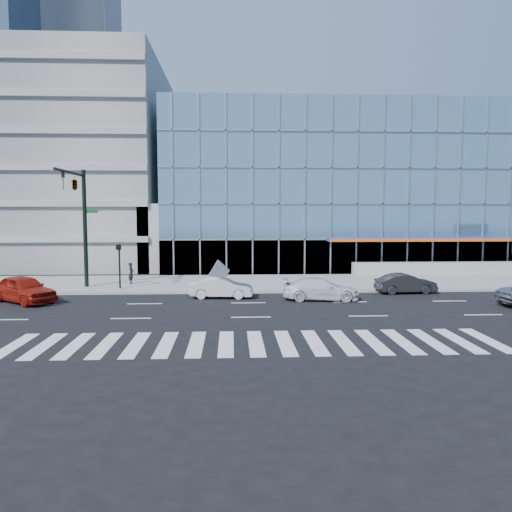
% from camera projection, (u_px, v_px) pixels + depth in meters
% --- Properties ---
extents(ground, '(160.00, 160.00, 0.00)m').
position_uv_depth(ground, '(248.00, 303.00, 29.10)').
color(ground, black).
rests_on(ground, ground).
extents(sidewalk, '(120.00, 8.00, 0.15)m').
position_uv_depth(sidewalk, '(245.00, 282.00, 37.05)').
color(sidewalk, gray).
rests_on(sidewalk, ground).
extents(theatre_building, '(42.00, 26.00, 15.00)m').
position_uv_depth(theatre_building, '(367.00, 192.00, 55.00)').
color(theatre_building, '#6B9BB3').
rests_on(theatre_building, ground).
extents(parking_garage, '(24.00, 24.00, 20.00)m').
position_uv_depth(parking_garage, '(53.00, 168.00, 53.11)').
color(parking_garage, gray).
rests_on(parking_garage, ground).
extents(ramp_block, '(6.00, 8.00, 6.00)m').
position_uv_depth(ramp_block, '(177.00, 237.00, 46.45)').
color(ramp_block, gray).
rests_on(ramp_block, ground).
extents(tower_backdrop, '(14.00, 14.00, 48.00)m').
position_uv_depth(tower_backdrop, '(79.00, 114.00, 95.17)').
color(tower_backdrop, gray).
rests_on(tower_backdrop, ground).
extents(traffic_signal, '(1.14, 5.74, 8.00)m').
position_uv_depth(traffic_signal, '(78.00, 199.00, 32.57)').
color(traffic_signal, black).
rests_on(traffic_signal, sidewalk).
extents(ped_signal_post, '(0.30, 0.33, 3.00)m').
position_uv_depth(ped_signal_post, '(119.00, 259.00, 33.41)').
color(ped_signal_post, black).
rests_on(ped_signal_post, sidewalk).
extents(white_suv, '(4.72, 2.27, 1.33)m').
position_uv_depth(white_suv, '(321.00, 289.00, 30.04)').
color(white_suv, silver).
rests_on(white_suv, ground).
extents(white_sedan, '(3.95, 1.62, 1.27)m').
position_uv_depth(white_sedan, '(221.00, 288.00, 30.76)').
color(white_sedan, silver).
rests_on(white_sedan, ground).
extents(dark_sedan, '(3.98, 1.66, 1.28)m').
position_uv_depth(dark_sedan, '(406.00, 283.00, 32.54)').
color(dark_sedan, black).
rests_on(dark_sedan, ground).
extents(red_sedan, '(4.84, 4.34, 1.59)m').
position_uv_depth(red_sedan, '(24.00, 289.00, 29.19)').
color(red_sedan, maroon).
rests_on(red_sedan, ground).
extents(pedestrian, '(0.40, 0.58, 1.53)m').
position_uv_depth(pedestrian, '(131.00, 273.00, 35.87)').
color(pedestrian, black).
rests_on(pedestrian, sidewalk).
extents(tilted_panel, '(1.49, 1.16, 1.83)m').
position_uv_depth(tilted_panel, '(219.00, 273.00, 34.85)').
color(tilted_panel, gray).
rests_on(tilted_panel, sidewalk).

